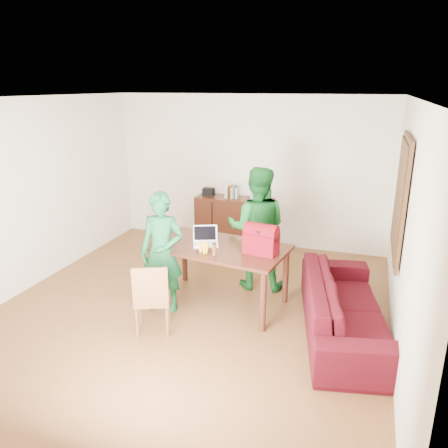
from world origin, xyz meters
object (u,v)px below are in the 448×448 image
(person_far, at_px, (257,228))
(laptop, at_px, (206,242))
(sofa, at_px, (345,306))
(bottle, at_px, (214,249))
(table, at_px, (219,254))
(red_bag, at_px, (261,242))
(chair, at_px, (153,311))
(person_near, at_px, (162,253))

(person_far, xyz_separation_m, laptop, (-0.51, -0.70, -0.02))
(person_far, xyz_separation_m, sofa, (1.33, -0.90, -0.55))
(laptop, relative_size, bottle, 2.38)
(table, relative_size, bottle, 11.49)
(red_bag, bearing_deg, person_far, 116.88)
(laptop, xyz_separation_m, sofa, (1.84, -0.19, -0.53))
(red_bag, bearing_deg, laptop, -174.98)
(chair, xyz_separation_m, person_far, (0.84, 1.62, 0.63))
(person_far, relative_size, bottle, 10.92)
(chair, relative_size, sofa, 0.39)
(red_bag, bearing_deg, sofa, 0.77)
(table, distance_m, person_far, 0.78)
(table, height_order, red_bag, red_bag)
(person_near, xyz_separation_m, bottle, (0.69, 0.07, 0.11))
(bottle, distance_m, sofa, 1.71)
(laptop, xyz_separation_m, bottle, (0.23, -0.29, 0.04))
(table, distance_m, sofa, 1.72)
(bottle, bearing_deg, red_bag, 24.57)
(table, relative_size, red_bag, 4.52)
(chair, xyz_separation_m, bottle, (0.56, 0.62, 0.64))
(table, relative_size, chair, 2.09)
(person_far, bearing_deg, bottle, 66.61)
(table, bearing_deg, laptop, -164.54)
(red_bag, bearing_deg, table, -178.40)
(person_near, height_order, red_bag, person_near)
(bottle, relative_size, red_bag, 0.39)
(sofa, bearing_deg, red_bag, 70.51)
(chair, relative_size, red_bag, 2.16)
(chair, distance_m, sofa, 2.29)
(laptop, distance_m, red_bag, 0.77)
(person_near, bearing_deg, laptop, 32.46)
(laptop, bearing_deg, red_bag, -26.86)
(table, bearing_deg, bottle, -73.75)
(table, xyz_separation_m, red_bag, (0.58, -0.07, 0.26))
(person_near, height_order, sofa, person_near)
(table, height_order, sofa, table)
(person_far, bearing_deg, table, 56.52)
(sofa, bearing_deg, table, 70.80)
(chair, xyz_separation_m, sofa, (2.17, 0.72, 0.07))
(bottle, bearing_deg, sofa, 3.44)
(table, xyz_separation_m, bottle, (0.05, -0.32, 0.19))
(sofa, bearing_deg, person_far, 44.24)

